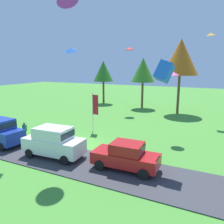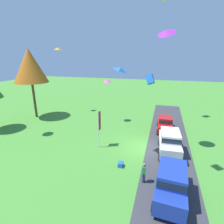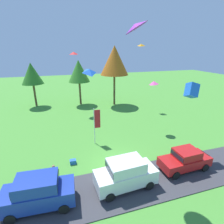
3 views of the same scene
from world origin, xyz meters
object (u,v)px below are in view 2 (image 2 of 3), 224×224
(car_suv_far_end, at_px, (171,182))
(car_sedan_by_flagpole, at_px, (165,123))
(kite_delta_near_flag, at_px, (107,81))
(kite_diamond_topmost, at_px, (121,69))
(person_on_lawn, at_px, (144,173))
(kite_box_over_trees, at_px, (150,79))
(kite_diamond_mid_center, at_px, (58,49))
(tree_far_left, at_px, (30,66))
(car_suv_mid_row, at_px, (170,141))
(flag_banner, at_px, (99,124))
(cooler_box, at_px, (121,164))
(kite_delta_trailing_tail, at_px, (166,32))

(car_suv_far_end, xyz_separation_m, car_sedan_by_flagpole, (11.74, 0.46, -0.25))
(car_sedan_by_flagpole, distance_m, kite_delta_near_flag, 9.73)
(kite_diamond_topmost, bearing_deg, person_on_lawn, -142.05)
(kite_box_over_trees, bearing_deg, kite_diamond_mid_center, 82.51)
(tree_far_left, bearing_deg, car_sedan_by_flagpole, -89.87)
(car_sedan_by_flagpole, xyz_separation_m, kite_diamond_mid_center, (3.65, 17.22, 9.47))
(car_suv_mid_row, distance_m, person_on_lawn, 5.48)
(kite_diamond_mid_center, bearing_deg, person_on_lawn, -132.49)
(car_suv_far_end, relative_size, kite_diamond_topmost, 4.61)
(car_suv_mid_row, bearing_deg, flag_banner, 95.06)
(car_suv_far_end, relative_size, flag_banner, 1.15)
(car_suv_mid_row, height_order, cooler_box, car_suv_mid_row)
(kite_delta_near_flag, height_order, kite_diamond_topmost, kite_diamond_topmost)
(tree_far_left, bearing_deg, cooler_box, -119.52)
(kite_delta_trailing_tail, bearing_deg, kite_diamond_mid_center, 62.75)
(car_suv_mid_row, xyz_separation_m, car_sedan_by_flagpole, (5.67, 0.46, -0.25))
(kite_delta_trailing_tail, bearing_deg, car_suv_far_end, -169.98)
(cooler_box, relative_size, kite_delta_near_flag, 0.50)
(car_sedan_by_flagpole, xyz_separation_m, kite_delta_near_flag, (1.21, 8.23, 5.05))
(car_suv_mid_row, xyz_separation_m, kite_diamond_topmost, (-1.56, 4.69, 6.93))
(tree_far_left, height_order, kite_delta_trailing_tail, kite_delta_trailing_tail)
(kite_delta_trailing_tail, xyz_separation_m, kite_diamond_topmost, (-2.41, 3.47, -3.08))
(kite_delta_trailing_tail, bearing_deg, kite_box_over_trees, 14.04)
(kite_box_over_trees, height_order, kite_delta_near_flag, kite_box_over_trees)
(car_suv_far_end, relative_size, cooler_box, 8.43)
(tree_far_left, distance_m, kite_delta_near_flag, 11.84)
(car_suv_mid_row, relative_size, cooler_box, 8.39)
(car_sedan_by_flagpole, bearing_deg, person_on_lawn, 172.28)
(car_suv_far_end, bearing_deg, car_sedan_by_flagpole, 2.25)
(car_suv_far_end, height_order, tree_far_left, tree_far_left)
(person_on_lawn, distance_m, flag_banner, 7.09)
(person_on_lawn, height_order, cooler_box, person_on_lawn)
(car_suv_mid_row, relative_size, person_on_lawn, 2.75)
(kite_box_over_trees, height_order, kite_delta_trailing_tail, kite_delta_trailing_tail)
(car_sedan_by_flagpole, relative_size, cooler_box, 7.96)
(car_suv_far_end, height_order, flag_banner, flag_banner)
(kite_delta_near_flag, distance_m, kite_diamond_topmost, 9.58)
(flag_banner, height_order, kite_diamond_mid_center, kite_diamond_mid_center)
(cooler_box, bearing_deg, kite_diamond_topmost, 16.88)
(car_suv_far_end, bearing_deg, kite_delta_trailing_tail, 10.02)
(flag_banner, height_order, kite_delta_near_flag, kite_delta_near_flag)
(car_suv_mid_row, distance_m, car_sedan_by_flagpole, 5.70)
(person_on_lawn, xyz_separation_m, kite_delta_trailing_tail, (5.96, -0.70, 10.43))
(car_suv_mid_row, height_order, kite_box_over_trees, kite_box_over_trees)
(car_suv_far_end, relative_size, person_on_lawn, 2.76)
(person_on_lawn, distance_m, tree_far_left, 22.46)
(person_on_lawn, height_order, flag_banner, flag_banner)
(kite_box_over_trees, xyz_separation_m, kite_diamond_mid_center, (1.95, 14.83, 4.09))
(car_suv_far_end, bearing_deg, kite_diamond_mid_center, 48.96)
(kite_diamond_mid_center, bearing_deg, kite_box_over_trees, -97.49)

